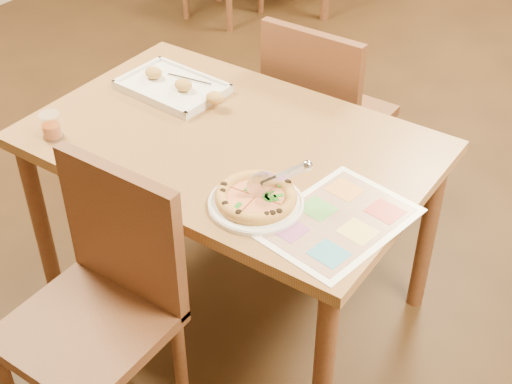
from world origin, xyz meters
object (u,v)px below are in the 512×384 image
Objects in this scene: plate at (256,204)px; glass_tumbler at (51,127)px; appetizer_tray at (174,88)px; menu at (337,221)px; dining_table at (230,160)px; chair_near at (105,280)px; pizza at (256,197)px; pizza_cutter at (277,179)px; chair_far at (320,102)px.

plate is 3.21× the size of glass_tumbler.
appetizer_tray reaches higher than menu.
appetizer_tray is 0.89m from menu.
dining_table is 0.61m from chair_near.
plate is (0.27, -0.24, 0.09)m from dining_table.
appetizer_tray is (-0.61, 0.38, 0.01)m from plate.
pizza reaches higher than plate.
pizza_cutter is at bearing 35.90° from pizza.
appetizer_tray reaches higher than plate.
pizza is at bearing 107.65° from chair_far.
pizza is 0.09m from pizza_cutter.
appetizer_tray is 4.99× the size of glass_tumbler.
pizza is at bearing -163.94° from menu.
pizza is at bearing 169.35° from pizza_cutter.
appetizer_tray is at bearing 73.31° from glass_tumbler.
chair_near reaches higher than glass_tumbler.
dining_table is 15.20× the size of glass_tumbler.
glass_tumbler is at bearing 62.41° from chair_far.
glass_tumbler reaches higher than dining_table.
glass_tumbler is at bearing -146.57° from dining_table.
chair_near is at bearing -174.66° from pizza_cutter.
pizza_cutter reaches higher than plate.
menu is (0.50, -0.77, 0.16)m from chair_far.
chair_far is 0.93m from menu.
appetizer_tray is 0.47m from glass_tumbler.
pizza is (0.27, -0.84, 0.18)m from chair_far.
pizza_cutter is at bearing 111.34° from chair_far.
appetizer_tray is at bearing 159.89° from menu.
chair_far is 0.90m from plate.
dining_table is at bearing 100.74° from pizza_cutter.
dining_table is at bearing -21.79° from appetizer_tray.
chair_near is 1.09× the size of menu.
chair_far is at bearing 90.00° from chair_near.
pizza_cutter is (0.31, -0.80, 0.24)m from chair_far.
chair_near is at bearing -126.90° from plate.
pizza_cutter is (0.31, -0.20, 0.18)m from dining_table.
menu is at bearing 8.57° from glass_tumbler.
appetizer_tray reaches higher than pizza.
plate is 0.10m from pizza_cutter.
glass_tumbler is (-0.79, -0.12, -0.05)m from pizza_cutter.
menu is (0.50, -0.17, 0.09)m from dining_table.
chair_far is 1.99× the size of pizza.
appetizer_tray is at bearing 148.34° from plate.
dining_table is at bearing 138.50° from pizza.
pizza_cutter is 0.32× the size of appetizer_tray.
chair_near is at bearing -30.68° from glass_tumbler.
chair_far reaches higher than dining_table.
appetizer_tray is at bearing 53.47° from chair_far.
dining_table is 0.38m from appetizer_tray.
chair_near is 3.48× the size of pizza_cutter.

